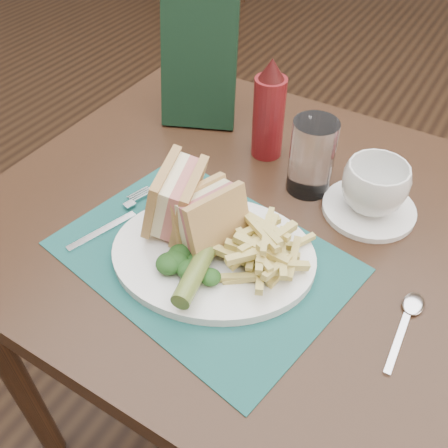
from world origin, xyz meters
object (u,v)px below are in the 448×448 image
table_main (254,343)px  coffee_cup (375,187)px  drinking_glass (312,157)px  check_presenter (199,66)px  plate (213,254)px  sandwich_half_a (162,194)px  sandwich_half_b (201,210)px  ketchup_bottle (269,109)px  saucer (369,209)px  placemat (203,256)px

table_main → coffee_cup: (0.14, 0.10, 0.43)m
drinking_glass → check_presenter: check_presenter is taller
table_main → plate: bearing=-98.9°
coffee_cup → sandwich_half_a: bearing=-141.5°
sandwich_half_b → check_presenter: (-0.19, 0.29, 0.05)m
plate → ketchup_bottle: ketchup_bottle is taller
drinking_glass → check_presenter: 0.30m
coffee_cup → ketchup_bottle: size_ratio=0.55×
coffee_cup → check_presenter: 0.40m
sandwich_half_b → saucer: 0.28m
sandwich_half_a → check_presenter: 0.33m
table_main → placemat: 0.40m
sandwich_half_b → check_presenter: 0.35m
ketchup_bottle → check_presenter: (-0.17, 0.04, 0.02)m
table_main → saucer: bearing=34.8°
ketchup_bottle → drinking_glass: bearing=-26.0°
sandwich_half_a → ketchup_bottle: 0.27m
table_main → ketchup_bottle: bearing=116.7°
table_main → ketchup_bottle: size_ratio=4.84×
saucer → ketchup_bottle: size_ratio=0.81×
table_main → drinking_glass: size_ratio=6.92×
coffee_cup → drinking_glass: size_ratio=0.79×
placemat → coffee_cup: coffee_cup is taller
plate → saucer: plate is taller
check_presenter → table_main: bearing=-61.0°
sandwich_half_b → drinking_glass: (0.08, 0.20, -0.00)m
saucer → drinking_glass: size_ratio=1.15×
saucer → coffee_cup: bearing=0.0°
table_main → ketchup_bottle: (-0.08, 0.15, 0.47)m
plate → coffee_cup: (0.16, 0.22, 0.04)m
saucer → placemat: bearing=-128.0°
sandwich_half_a → coffee_cup: 0.33m
ketchup_bottle → placemat: bearing=-81.4°
sandwich_half_a → coffee_cup: (0.26, 0.21, -0.02)m
table_main → placemat: placemat is taller
sandwich_half_b → coffee_cup: 0.28m
plate → sandwich_half_a: bearing=151.8°
coffee_cup → drinking_glass: drinking_glass is taller
check_presenter → drinking_glass: bearing=-41.2°
check_presenter → plate: bearing=-77.3°
saucer → ketchup_bottle: (-0.22, 0.06, 0.09)m
ketchup_bottle → check_presenter: 0.17m
sandwich_half_a → ketchup_bottle: (0.04, 0.26, 0.02)m
placemat → ketchup_bottle: size_ratio=2.21×
drinking_glass → ketchup_bottle: 0.12m
placemat → sandwich_half_a: (-0.08, 0.02, 0.07)m
sandwich_half_a → placemat: bearing=-30.5°
placemat → plate: 0.02m
placemat → saucer: 0.29m
placemat → coffee_cup: size_ratio=3.98×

